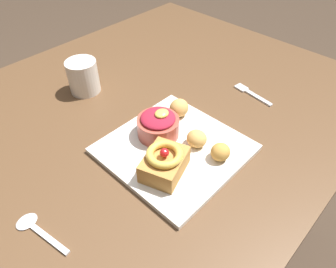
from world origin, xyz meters
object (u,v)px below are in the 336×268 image
fork (251,93)px  fritter_back (197,139)px  coffee_mug (83,77)px  front_plate (174,149)px  berry_ramekin (158,125)px  fritter_middle (179,108)px  fritter_front (220,152)px  cake_slice (164,162)px  spoon (36,229)px

fork → fritter_back: bearing=103.5°
coffee_mug → fritter_back: bearing=-84.3°
front_plate → berry_ramekin: berry_ramekin is taller
fritter_middle → fork: fritter_middle is taller
berry_ramekin → fork: (0.31, -0.06, -0.04)m
fritter_back → fritter_front: bearing=-87.5°
front_plate → fritter_front: bearing=-65.4°
cake_slice → fritter_front: 0.13m
fritter_back → spoon: bearing=167.8°
front_plate → spoon: size_ratio=2.28×
fritter_front → front_plate: bearing=114.6°
cake_slice → berry_ramekin: (0.07, 0.09, 0.00)m
berry_ramekin → cake_slice: bearing=-128.8°
fork → spoon: bearing=93.4°
front_plate → fritter_back: 0.06m
front_plate → cake_slice: 0.08m
fritter_middle → cake_slice: bearing=-147.0°
fritter_front → spoon: 0.39m
fork → spoon: size_ratio=1.00×
fritter_middle → fork: 0.24m
berry_ramekin → coffee_mug: coffee_mug is taller
fritter_front → fork: (0.27, 0.09, -0.03)m
fritter_front → spoon: fritter_front is taller
cake_slice → fork: 0.38m
berry_ramekin → coffee_mug: (-0.00, 0.29, 0.00)m
front_plate → coffee_mug: size_ratio=3.10×
cake_slice → fritter_back: cake_slice is taller
fritter_middle → spoon: size_ratio=0.39×
spoon → fritter_middle: bearing=-96.5°
cake_slice → fritter_front: cake_slice is taller
cake_slice → fritter_middle: bearing=33.0°
front_plate → coffee_mug: coffee_mug is taller
fritter_front → fritter_back: (-0.00, 0.06, -0.00)m
fork → cake_slice: bearing=102.4°
front_plate → fork: bearing=-0.9°
fritter_middle → spoon: bearing=-176.8°
fritter_middle → front_plate: bearing=-143.0°
cake_slice → coffee_mug: bearing=79.7°
berry_ramekin → fork: berry_ramekin is taller
cake_slice → coffee_mug: 0.39m
berry_ramekin → spoon: size_ratio=0.78×
fritter_back → fork: fritter_back is taller
front_plate → fritter_back: (0.04, -0.03, 0.03)m
berry_ramekin → spoon: (-0.33, -0.01, -0.04)m
cake_slice → fritter_back: (0.11, 0.00, -0.01)m
fritter_back → coffee_mug: bearing=95.7°
cake_slice → fritter_back: bearing=1.5°
cake_slice → spoon: (-0.25, 0.08, -0.04)m
fritter_middle → fritter_back: 0.11m
berry_ramekin → fritter_back: size_ratio=2.10×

